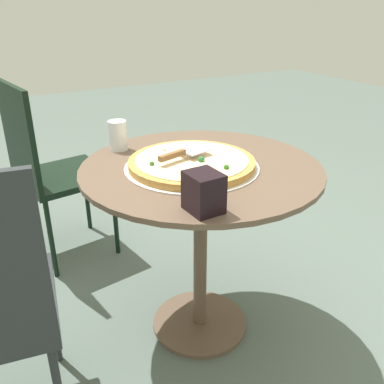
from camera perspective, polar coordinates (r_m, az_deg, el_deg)
name	(u,v)px	position (r m, az deg, el deg)	size (l,w,h in m)	color
ground_plane	(200,324)	(1.85, 1.03, -17.35)	(10.00, 10.00, 0.00)	#56645C
patio_table	(201,205)	(1.53, 1.19, -1.70)	(0.84, 0.84, 0.71)	brown
pizza_on_tray	(192,163)	(1.45, 0.00, 3.89)	(0.46, 0.46, 0.05)	silver
pizza_server	(183,153)	(1.43, -1.22, 5.32)	(0.22, 0.10, 0.02)	silver
drinking_cup	(118,135)	(1.64, -9.97, 7.52)	(0.07, 0.07, 0.11)	white
napkin_dispenser	(204,192)	(1.14, 1.58, -0.02)	(0.10, 0.09, 0.11)	black
patio_chair_near	(47,164)	(2.15, -19.01, 3.65)	(0.45, 0.45, 0.91)	black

